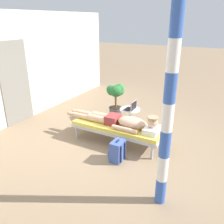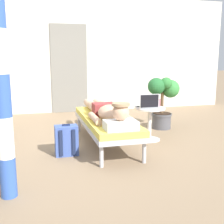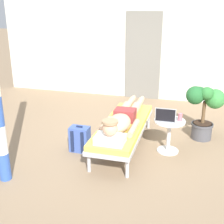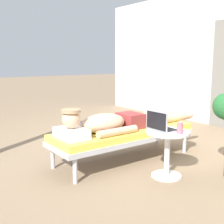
% 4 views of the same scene
% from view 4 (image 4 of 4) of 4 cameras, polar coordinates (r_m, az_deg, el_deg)
% --- Properties ---
extents(ground_plane, '(40.00, 40.00, 0.00)m').
position_cam_4_polar(ground_plane, '(4.08, 2.26, -8.34)').
color(ground_plane, '#8C7256').
extents(lounge_chair, '(0.64, 1.96, 0.42)m').
position_cam_4_polar(lounge_chair, '(3.78, 2.34, -4.36)').
color(lounge_chair, '#B7B7BC').
rests_on(lounge_chair, ground).
extents(person_reclining, '(0.53, 2.17, 0.33)m').
position_cam_4_polar(person_reclining, '(3.69, 1.23, -1.97)').
color(person_reclining, white).
rests_on(person_reclining, lounge_chair).
extents(side_table, '(0.48, 0.48, 0.52)m').
position_cam_4_polar(side_table, '(3.30, 10.76, -6.51)').
color(side_table, silver).
rests_on(side_table, ground).
extents(laptop, '(0.31, 0.24, 0.23)m').
position_cam_4_polar(laptop, '(3.25, 9.49, -2.63)').
color(laptop, '#A5A8AD').
rests_on(laptop, side_table).
extents(drink_glass, '(0.06, 0.06, 0.12)m').
position_cam_4_polar(drink_glass, '(3.16, 13.14, -3.06)').
color(drink_glass, '#D86672').
rests_on(drink_glass, side_table).
extents(backpack, '(0.30, 0.26, 0.42)m').
position_cam_4_polar(backpack, '(4.14, -6.57, -5.28)').
color(backpack, '#3F59A5').
rests_on(backpack, ground).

